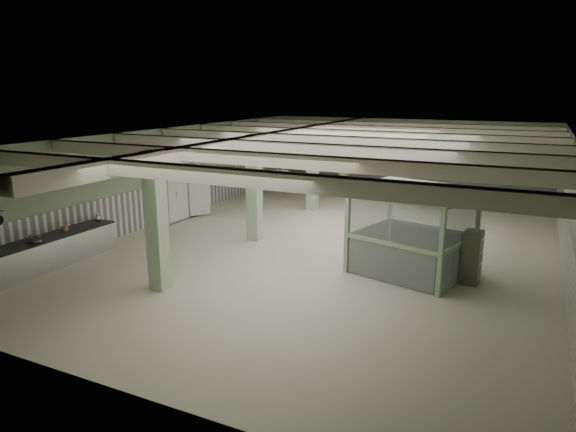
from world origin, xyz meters
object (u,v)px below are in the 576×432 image
at_px(guard_booth, 413,215).
at_px(prep_counter, 36,256).
at_px(filing_cabinet, 472,257).
at_px(walkin_cooler, 178,193).

bearing_deg(guard_booth, prep_counter, -139.73).
bearing_deg(filing_cabinet, prep_counter, -155.11).
bearing_deg(filing_cabinet, walkin_cooler, 172.50).
xyz_separation_m(guard_booth, filing_cabinet, (1.63, -0.08, -0.96)).
xyz_separation_m(walkin_cooler, guard_booth, (9.69, -2.06, 0.62)).
bearing_deg(prep_counter, walkin_cooler, 90.73).
bearing_deg(prep_counter, filing_cabinet, 21.70).
bearing_deg(walkin_cooler, guard_booth, -11.99).
height_order(prep_counter, guard_booth, guard_booth).
relative_size(prep_counter, guard_booth, 1.47).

